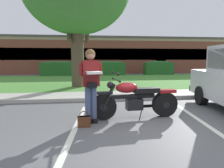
{
  "coord_description": "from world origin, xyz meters",
  "views": [
    {
      "loc": [
        -1.59,
        -4.07,
        1.51
      ],
      "look_at": [
        -0.86,
        1.17,
        0.85
      ],
      "focal_mm": 33.87,
      "sensor_mm": 36.0,
      "label": 1
    }
  ],
  "objects_px": {
    "handbag": "(84,121)",
    "hedge_center_left": "(110,68)",
    "rider_person": "(91,80)",
    "brick_building": "(102,55)",
    "hedge_center_right": "(158,68)",
    "motorcycle": "(138,99)",
    "hedge_left": "(59,68)"
  },
  "relations": [
    {
      "from": "rider_person",
      "to": "handbag",
      "type": "distance_m",
      "value": 0.93
    },
    {
      "from": "rider_person",
      "to": "hedge_center_right",
      "type": "distance_m",
      "value": 14.6
    },
    {
      "from": "rider_person",
      "to": "hedge_center_left",
      "type": "height_order",
      "value": "rider_person"
    },
    {
      "from": "handbag",
      "to": "hedge_center_left",
      "type": "relative_size",
      "value": 0.14
    },
    {
      "from": "motorcycle",
      "to": "handbag",
      "type": "bearing_deg",
      "value": -158.78
    },
    {
      "from": "rider_person",
      "to": "hedge_center_right",
      "type": "height_order",
      "value": "rider_person"
    },
    {
      "from": "rider_person",
      "to": "brick_building",
      "type": "bearing_deg",
      "value": 84.09
    },
    {
      "from": "hedge_left",
      "to": "motorcycle",
      "type": "bearing_deg",
      "value": -75.42
    },
    {
      "from": "motorcycle",
      "to": "brick_building",
      "type": "height_order",
      "value": "brick_building"
    },
    {
      "from": "hedge_left",
      "to": "hedge_center_right",
      "type": "height_order",
      "value": "same"
    },
    {
      "from": "rider_person",
      "to": "brick_building",
      "type": "xyz_separation_m",
      "value": [
        2.06,
        19.9,
        0.79
      ]
    },
    {
      "from": "rider_person",
      "to": "handbag",
      "type": "bearing_deg",
      "value": -119.63
    },
    {
      "from": "motorcycle",
      "to": "hedge_center_left",
      "type": "distance_m",
      "value": 12.89
    },
    {
      "from": "handbag",
      "to": "hedge_center_left",
      "type": "xyz_separation_m",
      "value": [
        2.33,
        13.38,
        0.51
      ]
    },
    {
      "from": "handbag",
      "to": "hedge_left",
      "type": "distance_m",
      "value": 13.54
    },
    {
      "from": "motorcycle",
      "to": "hedge_left",
      "type": "xyz_separation_m",
      "value": [
        -3.34,
        12.85,
        0.17
      ]
    },
    {
      "from": "handbag",
      "to": "brick_building",
      "type": "xyz_separation_m",
      "value": [
        2.23,
        20.2,
        1.65
      ]
    },
    {
      "from": "hedge_center_right",
      "to": "motorcycle",
      "type": "bearing_deg",
      "value": -112.3
    },
    {
      "from": "motorcycle",
      "to": "hedge_center_left",
      "type": "height_order",
      "value": "hedge_center_left"
    },
    {
      "from": "motorcycle",
      "to": "hedge_center_left",
      "type": "relative_size",
      "value": 0.9
    },
    {
      "from": "hedge_center_left",
      "to": "hedge_center_right",
      "type": "distance_m",
      "value": 4.31
    },
    {
      "from": "hedge_center_left",
      "to": "brick_building",
      "type": "height_order",
      "value": "brick_building"
    },
    {
      "from": "hedge_left",
      "to": "hedge_center_left",
      "type": "height_order",
      "value": "same"
    },
    {
      "from": "rider_person",
      "to": "brick_building",
      "type": "height_order",
      "value": "brick_building"
    },
    {
      "from": "handbag",
      "to": "hedge_center_right",
      "type": "relative_size",
      "value": 0.14
    },
    {
      "from": "handbag",
      "to": "hedge_center_left",
      "type": "height_order",
      "value": "hedge_center_left"
    },
    {
      "from": "rider_person",
      "to": "hedge_center_right",
      "type": "xyz_separation_m",
      "value": [
        6.46,
        13.08,
        -0.36
      ]
    },
    {
      "from": "hedge_center_left",
      "to": "brick_building",
      "type": "relative_size",
      "value": 0.09
    },
    {
      "from": "hedge_left",
      "to": "hedge_center_left",
      "type": "bearing_deg",
      "value": 0.0
    },
    {
      "from": "hedge_left",
      "to": "handbag",
      "type": "bearing_deg",
      "value": -81.57
    },
    {
      "from": "handbag",
      "to": "hedge_center_right",
      "type": "xyz_separation_m",
      "value": [
        6.63,
        13.38,
        0.51
      ]
    },
    {
      "from": "rider_person",
      "to": "hedge_center_right",
      "type": "relative_size",
      "value": 0.68
    }
  ]
}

